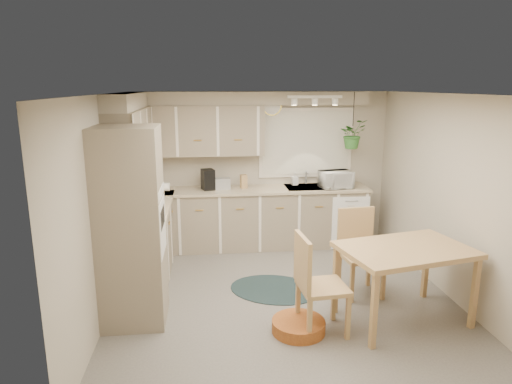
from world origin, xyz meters
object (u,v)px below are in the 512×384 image
(chair_left, at_px, (323,284))
(microwave, at_px, (336,178))
(pet_bed, at_px, (298,326))
(chair_back, at_px, (362,254))
(dining_table, at_px, (403,284))
(braided_rug, at_px, (275,289))

(chair_left, relative_size, microwave, 2.19)
(pet_bed, bearing_deg, chair_back, 40.68)
(chair_left, bearing_deg, dining_table, 93.40)
(chair_left, xyz_separation_m, chair_back, (0.68, 0.80, -0.01))
(chair_back, relative_size, pet_bed, 1.87)
(chair_back, height_order, microwave, microwave)
(pet_bed, bearing_deg, chair_left, -1.64)
(chair_back, relative_size, microwave, 2.16)
(braided_rug, height_order, microwave, microwave)
(chair_back, distance_m, braided_rug, 1.17)
(braided_rug, xyz_separation_m, pet_bed, (0.10, -1.02, 0.06))
(chair_back, xyz_separation_m, braided_rug, (-1.02, 0.22, -0.51))
(chair_left, relative_size, chair_back, 1.01)
(braided_rug, bearing_deg, pet_bed, -84.50)
(braided_rug, relative_size, microwave, 2.36)
(pet_bed, xyz_separation_m, microwave, (1.07, 2.52, 1.04))
(chair_left, bearing_deg, microwave, 156.77)
(chair_left, bearing_deg, chair_back, 134.55)
(dining_table, distance_m, braided_rug, 1.59)
(chair_back, relative_size, braided_rug, 0.92)
(chair_back, distance_m, microwave, 1.83)
(chair_left, height_order, microwave, microwave)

